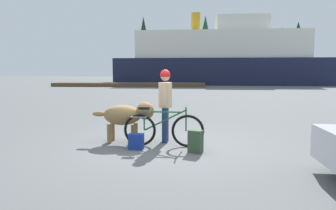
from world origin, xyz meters
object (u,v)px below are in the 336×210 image
Objects in this scene: ferry_boat at (221,59)px; bicycle at (163,129)px; person_cyclist at (165,99)px; backpack at (196,141)px; sailboat_moored at (280,79)px; dog at (127,115)px; handbag_pannier at (136,141)px.

bicycle is at bearing -96.23° from ferry_boat.
bicycle is 1.05× the size of person_cyclist.
backpack is 39.23m from sailboat_moored.
dog is at bearing -109.35° from sailboat_moored.
sailboat_moored reaches higher than person_cyclist.
bicycle is 0.07× the size of ferry_boat.
sailboat_moored reaches higher than handbag_pannier.
backpack is at bearing -25.05° from dog.
bicycle is 0.80m from person_cyclist.
ferry_boat is at bearing 83.68° from person_cyclist.
bicycle is 0.21× the size of sailboat_moored.
dog is at bearing -97.86° from ferry_boat.
ferry_boat reaches higher than sailboat_moored.
backpack is 0.02× the size of ferry_boat.
sailboat_moored is (12.59, 37.43, 0.31)m from handbag_pannier.
ferry_boat is (3.52, 31.75, 2.02)m from person_cyclist.
ferry_boat reaches higher than bicycle.
dog reaches higher than backpack.
sailboat_moored reaches higher than bicycle.
backpack is at bearing -6.10° from handbag_pannier.
bicycle reaches higher than handbag_pannier.
person_cyclist is 32.00m from ferry_boat.
person_cyclist is 38.59m from sailboat_moored.
backpack is 32.90m from ferry_boat.
ferry_boat reaches higher than dog.
person_cyclist is 3.65× the size of backpack.
person_cyclist is 1.42m from backpack.
person_cyclist is at bearing 90.00° from bicycle.
handbag_pannier is 39.49m from sailboat_moored.
ferry_boat reaches higher than backpack.
backpack is 1.38× the size of handbag_pannier.
person_cyclist reaches higher than dog.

